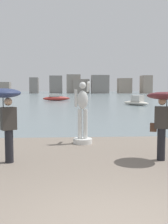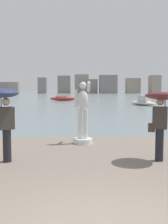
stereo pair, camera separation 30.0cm
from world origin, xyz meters
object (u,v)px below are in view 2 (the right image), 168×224
(statue_white_figure, at_px, (83,119))
(onlooker_right, at_px, (163,106))
(onlooker_left, at_px, (3,105))
(boat_near, at_px, (63,98))
(boat_far, at_px, (143,102))

(statue_white_figure, xyz_separation_m, onlooker_right, (2.10, -2.47, 0.62))
(onlooker_left, relative_size, onlooker_right, 1.03)
(onlooker_right, bearing_deg, statue_white_figure, 130.41)
(onlooker_right, relative_size, boat_near, 0.34)
(statue_white_figure, xyz_separation_m, onlooker_left, (-2.18, -2.47, 0.65))
(onlooker_right, bearing_deg, onlooker_left, -180.00)
(onlooker_right, relative_size, boat_far, 0.39)
(statue_white_figure, bearing_deg, onlooker_right, -49.59)
(boat_near, bearing_deg, boat_far, -52.64)
(onlooker_left, relative_size, boat_far, 0.41)
(statue_white_figure, distance_m, onlooker_right, 3.30)
(onlooker_right, bearing_deg, boat_far, 77.10)
(onlooker_right, distance_m, boat_near, 47.68)
(boat_near, distance_m, boat_far, 19.89)
(boat_near, bearing_deg, onlooker_left, -89.34)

